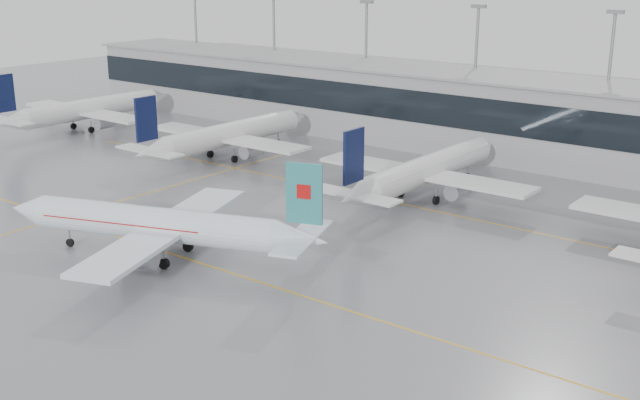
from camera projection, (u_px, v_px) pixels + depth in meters
The scene contains 12 objects.
ground at pixel (245, 277), 78.11m from camera, with size 320.00×320.00×0.00m, color gray.
taxi_line_main at pixel (245, 277), 78.11m from camera, with size 120.00×0.25×0.01m, color gold.
taxi_line_north at pixel (408, 205), 100.77m from camera, with size 120.00×0.25×0.01m, color gold.
taxi_line_cross at pixel (157, 191), 107.06m from camera, with size 0.25×60.00×0.01m, color gold.
terminal at pixel (519, 119), 123.20m from camera, with size 180.00×15.00×12.00m, color #939396.
terminal_glass at pixel (498, 117), 117.06m from camera, with size 180.00×0.20×5.00m, color black.
terminal_roof at pixel (522, 79), 121.39m from camera, with size 182.00×16.00×0.40m, color gray.
light_masts at pixel (539, 67), 125.59m from camera, with size 156.40×1.00×22.60m.
air_canada_jet at pixel (164, 225), 81.92m from camera, with size 35.40×28.81×11.39m.
parked_jet_a at pixel (86, 110), 143.59m from camera, with size 29.64×36.96×11.72m.
parked_jet_b at pixel (227, 135), 123.04m from camera, with size 29.64×36.96×11.72m.
parked_jet_c at pixel (424, 171), 102.48m from camera, with size 29.64×36.96×11.72m.
Camera 1 is at (50.35, -52.75, 29.91)m, focal length 45.00 mm.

